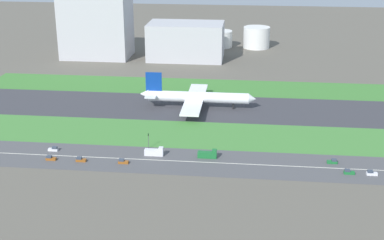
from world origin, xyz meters
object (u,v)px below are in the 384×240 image
object	(u,v)px
terminal_building	(96,24)
hangar_building	(186,41)
car_1	(51,158)
truck_1	(208,154)
airliner	(195,97)
car_6	(371,173)
fuel_tank_centre	(257,37)
car_4	(54,149)
car_3	(349,172)
truck_0	(155,152)
fuel_tank_west	(220,39)
car_0	(81,160)
traffic_light	(148,140)
car_5	(333,162)
car_2	(123,162)

from	to	relation	value
terminal_building	hangar_building	distance (m)	69.49
car_1	truck_1	bearing A→B (deg)	-171.68
airliner	hangar_building	xyz separation A→B (m)	(-19.06, 114.00, 7.42)
car_1	hangar_building	xyz separation A→B (m)	(36.62, 192.00, 12.72)
car_6	fuel_tank_centre	xyz separation A→B (m)	(-47.18, 237.00, 7.69)
car_4	hangar_building	bearing A→B (deg)	77.95
car_3	truck_0	bearing A→B (deg)	-6.85
car_1	car_4	distance (m)	10.24
truck_0	hangar_building	world-z (taller)	hangar_building
hangar_building	fuel_tank_west	distance (m)	51.12
car_6	terminal_building	bearing A→B (deg)	-48.69
car_3	car_0	size ratio (longest dim) A/B	1.00
airliner	traffic_light	world-z (taller)	airliner
truck_0	traffic_light	distance (m)	9.40
truck_1	traffic_light	bearing A→B (deg)	164.10
car_0	fuel_tank_centre	distance (m)	249.07
car_3	car_0	bearing A→B (deg)	0.00
terminal_building	hangar_building	bearing A→B (deg)	0.00
truck_0	car_3	bearing A→B (deg)	-6.85
truck_1	car_3	bearing A→B (deg)	-9.56
airliner	fuel_tank_centre	bearing A→B (deg)	77.91
car_6	hangar_building	xyz separation A→B (m)	(-100.29, 192.00, 12.72)
car_5	terminal_building	bearing A→B (deg)	130.30
car_3	car_4	world-z (taller)	same
car_6	terminal_building	xyz separation A→B (m)	(-168.76, 192.00, 24.57)
truck_0	car_3	world-z (taller)	truck_0
car_2	terminal_building	size ratio (longest dim) A/B	0.09
car_3	car_1	size ratio (longest dim) A/B	1.00
car_0	fuel_tank_west	distance (m)	241.56
car_0	car_5	bearing A→B (deg)	-174.76
car_2	car_4	distance (m)	35.99
car_6	car_5	xyz separation A→B (m)	(-14.41, 10.00, 0.00)
truck_0	terminal_building	world-z (taller)	terminal_building
car_6	traffic_light	world-z (taller)	traffic_light
car_4	fuel_tank_centre	distance (m)	245.04
car_2	truck_0	bearing A→B (deg)	-140.46
car_4	truck_1	world-z (taller)	truck_1
car_6	fuel_tank_west	xyz separation A→B (m)	(-77.04, 237.00, 5.79)
traffic_light	fuel_tank_west	xyz separation A→B (m)	(19.59, 219.01, 2.42)
car_0	hangar_building	xyz separation A→B (m)	(23.09, 192.00, 12.72)
airliner	car_6	xyz separation A→B (m)	(81.23, -78.00, -5.31)
truck_1	fuel_tank_west	size ratio (longest dim) A/B	0.42
truck_1	hangar_building	distance (m)	185.13
terminal_building	hangar_building	size ratio (longest dim) A/B	0.91
hangar_building	car_6	bearing A→B (deg)	-62.42
airliner	car_4	bearing A→B (deg)	-130.41
car_4	traffic_light	xyz separation A→B (m)	(42.50, 7.99, 3.37)
car_4	fuel_tank_centre	bearing A→B (deg)	67.95
traffic_light	fuel_tank_centre	xyz separation A→B (m)	(49.45, 219.01, 4.32)
truck_0	terminal_building	distance (m)	198.78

